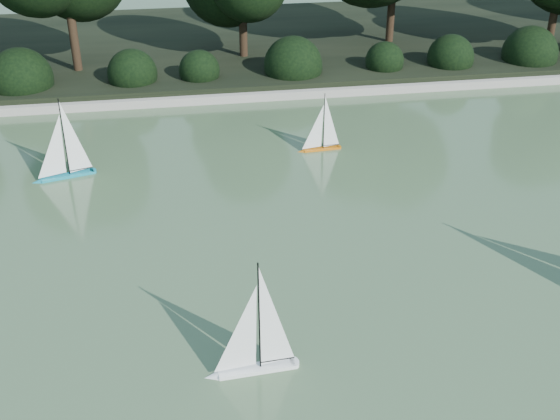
# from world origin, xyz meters

# --- Properties ---
(ground) EXTENTS (80.00, 80.00, 0.00)m
(ground) POSITION_xyz_m (0.00, 0.00, 0.00)
(ground) COLOR #375030
(ground) RESTS_ON ground
(pond_coping) EXTENTS (40.00, 0.35, 0.18)m
(pond_coping) POSITION_xyz_m (0.00, 9.00, 0.09)
(pond_coping) COLOR gray
(pond_coping) RESTS_ON ground
(far_bank) EXTENTS (40.00, 8.00, 0.30)m
(far_bank) POSITION_xyz_m (0.00, 13.00, 0.15)
(far_bank) COLOR black
(far_bank) RESTS_ON ground
(shrub_hedge) EXTENTS (29.10, 1.10, 1.10)m
(shrub_hedge) POSITION_xyz_m (0.00, 9.90, 0.45)
(shrub_hedge) COLOR black
(shrub_hedge) RESTS_ON ground
(sailboat_white_a) EXTENTS (1.09, 0.24, 1.49)m
(sailboat_white_a) POSITION_xyz_m (-0.30, 0.21, 0.23)
(sailboat_white_a) COLOR white
(sailboat_white_a) RESTS_ON ground
(sailboat_orange) EXTENTS (0.86, 0.21, 1.18)m
(sailboat_orange) POSITION_xyz_m (1.75, 6.06, 0.18)
(sailboat_orange) COLOR #CB640E
(sailboat_orange) RESTS_ON ground
(sailboat_teal) EXTENTS (1.10, 0.46, 1.52)m
(sailboat_teal) POSITION_xyz_m (-2.88, 5.64, 0.24)
(sailboat_teal) COLOR teal
(sailboat_teal) RESTS_ON ground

